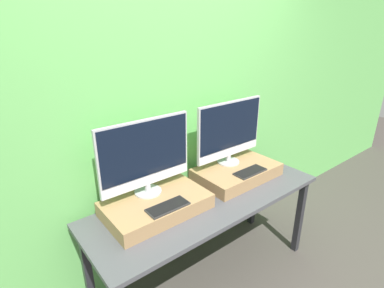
{
  "coord_description": "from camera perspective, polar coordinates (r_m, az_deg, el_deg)",
  "views": [
    {
      "loc": [
        -1.25,
        -1.05,
        1.89
      ],
      "look_at": [
        0.0,
        0.51,
        1.1
      ],
      "focal_mm": 28.0,
      "sensor_mm": 36.0,
      "label": 1
    }
  ],
  "objects": [
    {
      "name": "keyboard_left",
      "position": [
        1.9,
        -4.63,
        -11.81
      ],
      "size": [
        0.27,
        0.12,
        0.01
      ],
      "color": "#2D2D2D",
      "rests_on": "wooden_riser_left"
    },
    {
      "name": "wooden_riser_left",
      "position": [
        2.02,
        -6.79,
        -11.45
      ],
      "size": [
        0.67,
        0.41,
        0.1
      ],
      "color": "#99754C",
      "rests_on": "workbench"
    },
    {
      "name": "workbench",
      "position": [
        2.23,
        3.09,
        -11.86
      ],
      "size": [
        1.79,
        0.64,
        0.74
      ],
      "color": "#47474C",
      "rests_on": "ground_plane"
    },
    {
      "name": "wall_back",
      "position": [
        2.24,
        -3.22,
        6.36
      ],
      "size": [
        8.0,
        0.04,
        2.6
      ],
      "color": "#66B75B",
      "rests_on": "ground_plane"
    },
    {
      "name": "keyboard_right",
      "position": [
        2.34,
        11.02,
        -5.18
      ],
      "size": [
        0.27,
        0.12,
        0.01
      ],
      "color": "#2D2D2D",
      "rests_on": "wooden_riser_right"
    },
    {
      "name": "wooden_riser_right",
      "position": [
        2.45,
        8.53,
        -5.28
      ],
      "size": [
        0.67,
        0.41,
        0.1
      ],
      "color": "#99754C",
      "rests_on": "workbench"
    },
    {
      "name": "monitor_right",
      "position": [
        2.39,
        7.21,
        2.46
      ],
      "size": [
        0.65,
        0.18,
        0.51
      ],
      "color": "#B2B2B7",
      "rests_on": "wooden_riser_right"
    },
    {
      "name": "monitor_left",
      "position": [
        1.95,
        -8.78,
        -2.17
      ],
      "size": [
        0.65,
        0.18,
        0.51
      ],
      "color": "#B2B2B7",
      "rests_on": "wooden_riser_left"
    }
  ]
}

